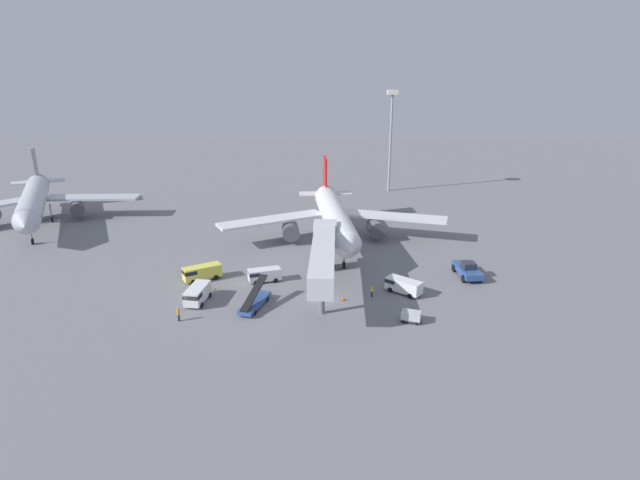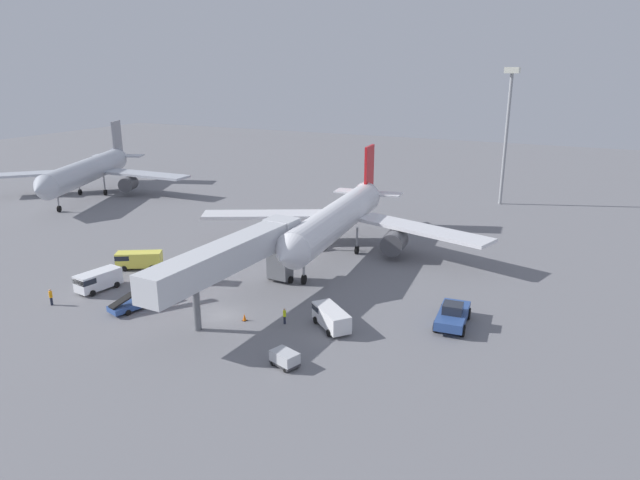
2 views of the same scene
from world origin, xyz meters
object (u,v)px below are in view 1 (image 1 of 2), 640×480
Objects in this scene: service_van_outer_right at (264,274)px; service_van_far_right at (201,272)px; safety_cone_bravo at (214,288)px; ground_crew_worker_midground at (179,314)px; baggage_cart_mid_left at (411,316)px; apron_light_mast at (391,121)px; belt_loader_truck at (255,302)px; service_van_near_left at (403,285)px; jet_bridge at (324,253)px; safety_cone_alpha at (343,298)px; airplane_at_gate at (334,216)px; service_van_near_right at (197,294)px; pushback_tug at (467,270)px; airplane_background at (34,200)px; ground_crew_worker_foreground at (372,291)px.

service_van_far_right is at bearing 175.68° from service_van_outer_right.
safety_cone_bravo is (-6.63, -2.80, -0.84)m from service_van_outer_right.
baggage_cart_mid_left is at bearing -0.71° from ground_crew_worker_midground.
apron_light_mast reaches higher than service_van_outer_right.
belt_loader_truck is at bearing -40.49° from safety_cone_bravo.
service_van_far_right is at bearing 170.78° from service_van_near_left.
service_van_near_left is 1.89× the size of baggage_cart_mid_left.
baggage_cart_mid_left is at bearing -40.01° from jet_bridge.
service_van_outer_right is at bearing 150.40° from safety_cone_alpha.
airplane_at_gate is 30.85m from baggage_cart_mid_left.
safety_cone_bravo is at bearing 71.17° from service_van_near_right.
pushback_tug is at bearing 23.13° from safety_cone_alpha.
jet_bridge reaches higher than service_van_far_right.
airplane_background is (-39.75, 31.02, 4.52)m from safety_cone_bravo.
airplane_at_gate is 27.86m from belt_loader_truck.
service_van_far_right is at bearing 97.98° from service_van_near_right.
ground_crew_worker_midground reaches higher than ground_crew_worker_foreground.
airplane_background is at bearing 151.42° from ground_crew_worker_foreground.
baggage_cart_mid_left is at bearing -31.79° from airplane_background.
baggage_cart_mid_left is (-10.60, -13.90, -0.34)m from pushback_tug.
jet_bridge reaches higher than service_van_near_right.
service_van_near_left is 0.14× the size of airplane_background.
ground_crew_worker_midground is (-24.04, -6.74, 0.09)m from ground_crew_worker_foreground.
service_van_near_right is (-7.63, 1.42, 0.46)m from belt_loader_truck.
airplane_background is (-57.41, 34.49, 4.45)m from safety_cone_alpha.
service_van_outer_right is 2.72× the size of ground_crew_worker_midground.
service_van_near_left is 19.63m from service_van_outer_right.
pushback_tug is 31.47m from belt_loader_truck.
apron_light_mast is (14.13, 61.90, 16.28)m from safety_cone_alpha.
baggage_cart_mid_left is 1.48× the size of ground_crew_worker_midground.
pushback_tug is at bearing 28.29° from service_van_near_left.
pushback_tug reaches higher than ground_crew_worker_foreground.
ground_crew_worker_foreground is at bearing 15.78° from safety_cone_alpha.
service_van_outer_right reaches higher than ground_crew_worker_midground.
belt_loader_truck is at bearing -38.33° from airplane_background.
jet_bridge is at bearing -13.36° from service_van_far_right.
baggage_cart_mid_left is (18.95, -12.26, -0.37)m from service_van_outer_right.
jet_bridge reaches higher than belt_loader_truck.
ground_crew_worker_midground is 54.90m from airplane_background.
service_van_outer_right is at bearing 87.52° from belt_loader_truck.
airplane_at_gate is 24.79m from pushback_tug.
airplane_at_gate is 6.25× the size of pushback_tug.
pushback_tug is 1.31× the size of service_van_outer_right.
service_van_near_right is at bearing -168.79° from jet_bridge.
service_van_outer_right is 15.80m from ground_crew_worker_foreground.
service_van_near_left is (-10.31, -5.55, 0.05)m from pushback_tug.
apron_light_mast is at bearing 65.66° from service_van_outer_right.
ground_crew_worker_foreground is at bearing -78.95° from airplane_at_gate.
service_van_outer_right is 63.00m from apron_light_mast.
belt_loader_truck is 1.34× the size of service_van_near_right.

